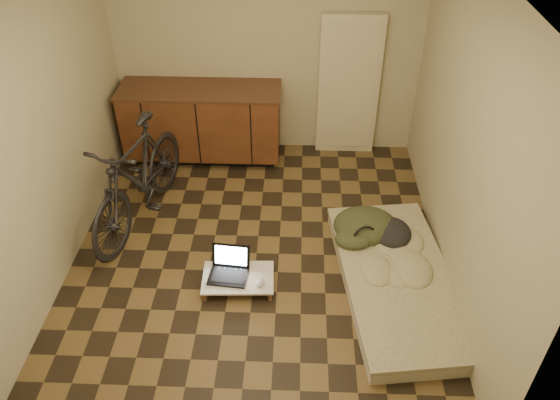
{
  "coord_description": "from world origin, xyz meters",
  "views": [
    {
      "loc": [
        0.38,
        -3.88,
        3.67
      ],
      "look_at": [
        0.22,
        0.15,
        0.55
      ],
      "focal_mm": 35.0,
      "sensor_mm": 36.0,
      "label": 1
    }
  ],
  "objects_px": {
    "bicycle": "(137,173)",
    "futon": "(397,281)",
    "lap_desk": "(238,278)",
    "laptop": "(229,269)"
  },
  "relations": [
    {
      "from": "futon",
      "to": "laptop",
      "type": "relative_size",
      "value": 5.58
    },
    {
      "from": "laptop",
      "to": "lap_desk",
      "type": "bearing_deg",
      "value": -23.55
    },
    {
      "from": "bicycle",
      "to": "futon",
      "type": "xyz_separation_m",
      "value": [
        2.5,
        -0.88,
        -0.51
      ]
    },
    {
      "from": "lap_desk",
      "to": "laptop",
      "type": "distance_m",
      "value": 0.11
    },
    {
      "from": "lap_desk",
      "to": "futon",
      "type": "bearing_deg",
      "value": -1.48
    },
    {
      "from": "futon",
      "to": "laptop",
      "type": "xyz_separation_m",
      "value": [
        -1.52,
        0.02,
        0.07
      ]
    },
    {
      "from": "bicycle",
      "to": "lap_desk",
      "type": "xyz_separation_m",
      "value": [
        1.07,
        -0.91,
        -0.5
      ]
    },
    {
      "from": "futon",
      "to": "lap_desk",
      "type": "distance_m",
      "value": 1.43
    },
    {
      "from": "laptop",
      "to": "bicycle",
      "type": "bearing_deg",
      "value": 144.2
    },
    {
      "from": "futon",
      "to": "laptop",
      "type": "height_order",
      "value": "laptop"
    }
  ]
}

